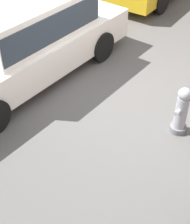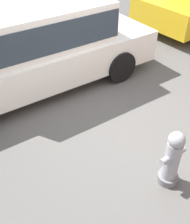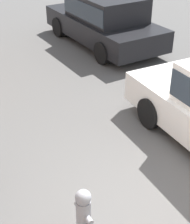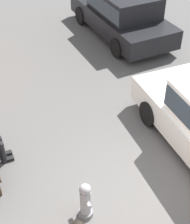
# 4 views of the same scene
# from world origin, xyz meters

# --- Properties ---
(ground_plane) EXTENTS (60.00, 60.00, 0.00)m
(ground_plane) POSITION_xyz_m (0.00, 0.00, 0.00)
(ground_plane) COLOR #565451
(parked_car_far) EXTENTS (4.33, 2.04, 1.50)m
(parked_car_far) POSITION_xyz_m (6.20, -2.53, 0.81)
(parked_car_far) COLOR black
(parked_car_far) RESTS_ON ground_plane
(fire_hydrant) EXTENTS (0.38, 0.26, 0.81)m
(fire_hydrant) POSITION_xyz_m (0.11, 1.30, 0.39)
(fire_hydrant) COLOR slate
(fire_hydrant) RESTS_ON ground_plane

